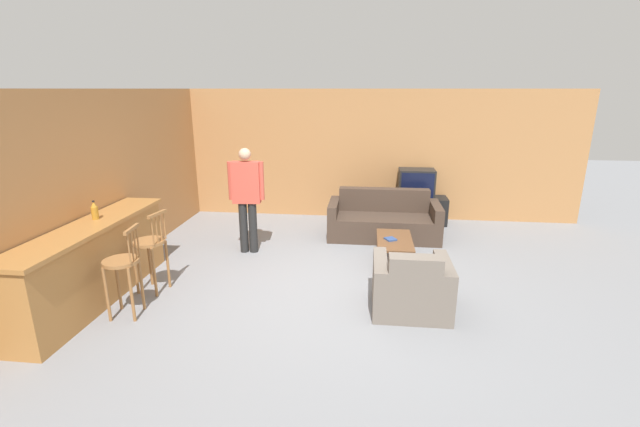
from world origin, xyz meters
TOP-DOWN VIEW (x-y plane):
  - ground_plane at (0.00, 0.00)m, footprint 24.00×24.00m
  - wall_back at (0.00, 3.60)m, footprint 9.40×0.08m
  - wall_left at (-3.20, 1.30)m, footprint 0.08×8.60m
  - bar_counter at (-2.86, -0.54)m, footprint 0.55×2.68m
  - bar_chair_near at (-2.28, -0.86)m, footprint 0.44×0.44m
  - bar_chair_mid at (-2.28, -0.20)m, footprint 0.47×0.47m
  - couch_far at (0.81, 2.34)m, footprint 1.97×0.89m
  - armchair_near at (1.06, -0.36)m, footprint 0.91×0.85m
  - coffee_table at (0.94, 1.03)m, footprint 0.53×0.99m
  - tv_unit at (1.46, 3.26)m, footprint 1.24×0.47m
  - tv at (1.46, 3.25)m, footprint 0.69×0.47m
  - bottle at (-2.91, -0.30)m, footprint 0.08×0.08m
  - book_on_table at (0.87, 1.00)m, footprint 0.20×0.21m
  - person_by_window at (-1.41, 1.33)m, footprint 0.57×0.22m

SIDE VIEW (x-z plane):
  - ground_plane at x=0.00m, z-range 0.00..0.00m
  - tv_unit at x=1.46m, z-range 0.00..0.53m
  - couch_far at x=0.81m, z-range -0.12..0.71m
  - armchair_near at x=1.06m, z-range -0.11..0.71m
  - coffee_table at x=0.94m, z-range 0.14..0.56m
  - book_on_table at x=0.87m, z-range 0.41..0.44m
  - bar_counter at x=-2.86m, z-range 0.00..1.01m
  - bar_chair_near at x=-2.28m, z-range 0.05..1.15m
  - bar_chair_mid at x=-2.28m, z-range 0.05..1.15m
  - tv at x=1.46m, z-range 0.53..1.09m
  - person_by_window at x=-1.41m, z-range 0.11..1.83m
  - bottle at x=-2.91m, z-range 1.00..1.24m
  - wall_back at x=0.00m, z-range 0.00..2.60m
  - wall_left at x=-3.20m, z-range 0.00..2.60m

